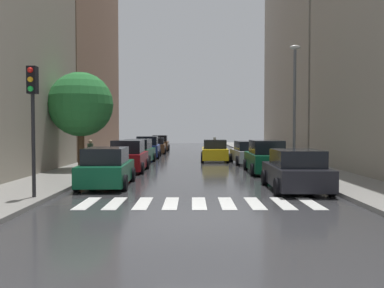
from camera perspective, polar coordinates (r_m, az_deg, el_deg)
name	(u,v)px	position (r m, az deg, el deg)	size (l,w,h in m)	color
ground_plane	(193,158)	(34.56, 0.14, -1.93)	(28.00, 72.00, 0.04)	#323234
sidewalk_left	(117,156)	(35.12, -10.53, -1.74)	(3.00, 72.00, 0.15)	gray
sidewalk_right	(269,156)	(35.20, 10.79, -1.73)	(3.00, 72.00, 0.15)	gray
crosswalk_stripes	(197,203)	(13.12, 0.76, -8.36)	(7.65, 2.20, 0.01)	silver
building_left_mid	(65,8)	(38.24, -17.45, 17.83)	(6.00, 15.54, 25.67)	#8C6B56
building_right_mid	(313,20)	(40.28, 16.66, 16.44)	(6.00, 17.37, 24.89)	#9E9384
parked_car_left_nearest	(105,168)	(17.32, -12.17, -3.35)	(2.17, 4.48, 1.63)	#0C4C2D
parked_car_left_second	(127,157)	(23.12, -9.16, -1.82)	(2.04, 4.24, 1.79)	maroon
parked_car_left_third	(137,152)	(28.81, -7.73, -1.12)	(2.14, 4.25, 1.71)	#0C4C2D
parked_car_left_fourth	(146,148)	(34.34, -6.48, -0.52)	(2.21, 4.80, 1.81)	navy
parked_car_left_fifth	(154,146)	(40.56, -5.34, -0.29)	(2.19, 4.55, 1.54)	brown
parked_car_left_sixth	(159,143)	(45.81, -4.74, 0.08)	(2.09, 4.49, 1.73)	brown
parked_car_right_nearest	(294,171)	(16.37, 14.20, -3.71)	(2.22, 4.37, 1.60)	black
parked_car_right_second	(264,158)	(22.50, 10.12, -1.92)	(2.05, 4.75, 1.80)	#0C4C2D
parked_car_right_third	(247,153)	(28.37, 7.74, -1.27)	(2.32, 4.73, 1.58)	#B2B7BF
taxi_midroad	(213,151)	(30.49, 2.98, -0.98)	(2.17, 4.69, 1.81)	yellow
pedestrian_foreground	(89,152)	(25.71, -14.39, -1.12)	(0.36, 0.36, 1.61)	gray
street_tree_left	(79,105)	(23.65, -15.66, 5.38)	(3.62, 3.62, 5.46)	#513823
traffic_light_left_corner	(31,102)	(14.27, -21.82, 5.55)	(0.30, 0.42, 4.30)	black
lamp_post_right	(293,98)	(23.55, 14.05, 6.33)	(0.60, 0.28, 6.96)	#595B60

